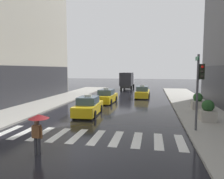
{
  "coord_description": "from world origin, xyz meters",
  "views": [
    {
      "loc": [
        3.8,
        -8.64,
        4.03
      ],
      "look_at": [
        0.56,
        8.0,
        2.37
      ],
      "focal_mm": 33.39,
      "sensor_mm": 36.0,
      "label": 1
    }
  ],
  "objects_px": {
    "taxi_third": "(143,93)",
    "planter_mid_block": "(198,102)",
    "traffic_light_pole": "(199,82)",
    "taxi_lead": "(88,107)",
    "taxi_second": "(107,97)",
    "pedestrian_with_umbrella": "(38,123)",
    "box_truck": "(127,80)",
    "planter_near_corner": "(208,111)"
  },
  "relations": [
    {
      "from": "taxi_third",
      "to": "planter_mid_block",
      "type": "xyz_separation_m",
      "value": [
        5.72,
        -8.43,
        0.15
      ]
    },
    {
      "from": "traffic_light_pole",
      "to": "taxi_lead",
      "type": "height_order",
      "value": "traffic_light_pole"
    },
    {
      "from": "taxi_lead",
      "to": "taxi_third",
      "type": "xyz_separation_m",
      "value": [
        4.2,
        12.17,
        0.0
      ]
    },
    {
      "from": "traffic_light_pole",
      "to": "planter_mid_block",
      "type": "xyz_separation_m",
      "value": [
        1.5,
        7.51,
        -2.38
      ]
    },
    {
      "from": "taxi_second",
      "to": "pedestrian_with_umbrella",
      "type": "xyz_separation_m",
      "value": [
        0.18,
        -15.57,
        0.79
      ]
    },
    {
      "from": "box_truck",
      "to": "taxi_third",
      "type": "bearing_deg",
      "value": -73.32
    },
    {
      "from": "traffic_light_pole",
      "to": "box_truck",
      "type": "height_order",
      "value": "traffic_light_pole"
    },
    {
      "from": "taxi_second",
      "to": "planter_near_corner",
      "type": "distance_m",
      "value": 12.29
    },
    {
      "from": "taxi_lead",
      "to": "box_truck",
      "type": "height_order",
      "value": "box_truck"
    },
    {
      "from": "taxi_lead",
      "to": "taxi_third",
      "type": "height_order",
      "value": "same"
    },
    {
      "from": "taxi_lead",
      "to": "box_truck",
      "type": "distance_m",
      "value": 24.41
    },
    {
      "from": "taxi_second",
      "to": "box_truck",
      "type": "xyz_separation_m",
      "value": [
        0.39,
        17.62,
        1.13
      ]
    },
    {
      "from": "taxi_second",
      "to": "pedestrian_with_umbrella",
      "type": "bearing_deg",
      "value": -89.34
    },
    {
      "from": "taxi_second",
      "to": "taxi_lead",
      "type": "bearing_deg",
      "value": -91.3
    },
    {
      "from": "box_truck",
      "to": "planter_mid_block",
      "type": "height_order",
      "value": "box_truck"
    },
    {
      "from": "taxi_third",
      "to": "planter_near_corner",
      "type": "height_order",
      "value": "taxi_third"
    },
    {
      "from": "taxi_third",
      "to": "pedestrian_with_umbrella",
      "type": "distance_m",
      "value": 21.36
    },
    {
      "from": "traffic_light_pole",
      "to": "taxi_lead",
      "type": "xyz_separation_m",
      "value": [
        -8.42,
        3.76,
        -2.53
      ]
    },
    {
      "from": "pedestrian_with_umbrella",
      "to": "taxi_second",
      "type": "bearing_deg",
      "value": 90.66
    },
    {
      "from": "pedestrian_with_umbrella",
      "to": "planter_mid_block",
      "type": "bearing_deg",
      "value": 52.67
    },
    {
      "from": "taxi_second",
      "to": "pedestrian_with_umbrella",
      "type": "height_order",
      "value": "pedestrian_with_umbrella"
    },
    {
      "from": "taxi_third",
      "to": "traffic_light_pole",
      "type": "bearing_deg",
      "value": -75.17
    },
    {
      "from": "taxi_third",
      "to": "pedestrian_with_umbrella",
      "type": "relative_size",
      "value": 2.36
    },
    {
      "from": "pedestrian_with_umbrella",
      "to": "planter_mid_block",
      "type": "height_order",
      "value": "pedestrian_with_umbrella"
    },
    {
      "from": "traffic_light_pole",
      "to": "taxi_lead",
      "type": "relative_size",
      "value": 1.04
    },
    {
      "from": "planter_near_corner",
      "to": "taxi_lead",
      "type": "bearing_deg",
      "value": 174.06
    },
    {
      "from": "planter_mid_block",
      "to": "planter_near_corner",
      "type": "bearing_deg",
      "value": -92.86
    },
    {
      "from": "traffic_light_pole",
      "to": "taxi_second",
      "type": "height_order",
      "value": "traffic_light_pole"
    },
    {
      "from": "taxi_lead",
      "to": "pedestrian_with_umbrella",
      "type": "xyz_separation_m",
      "value": [
        0.33,
        -8.82,
        0.79
      ]
    },
    {
      "from": "taxi_third",
      "to": "box_truck",
      "type": "distance_m",
      "value": 12.79
    },
    {
      "from": "planter_mid_block",
      "to": "taxi_lead",
      "type": "bearing_deg",
      "value": -159.3
    },
    {
      "from": "pedestrian_with_umbrella",
      "to": "planter_near_corner",
      "type": "height_order",
      "value": "pedestrian_with_umbrella"
    },
    {
      "from": "taxi_lead",
      "to": "planter_near_corner",
      "type": "height_order",
      "value": "taxi_lead"
    },
    {
      "from": "pedestrian_with_umbrella",
      "to": "planter_mid_block",
      "type": "relative_size",
      "value": 1.21
    },
    {
      "from": "taxi_third",
      "to": "pedestrian_with_umbrella",
      "type": "bearing_deg",
      "value": -100.44
    },
    {
      "from": "traffic_light_pole",
      "to": "planter_mid_block",
      "type": "relative_size",
      "value": 3.0
    },
    {
      "from": "traffic_light_pole",
      "to": "box_truck",
      "type": "relative_size",
      "value": 0.64
    },
    {
      "from": "taxi_lead",
      "to": "taxi_second",
      "type": "relative_size",
      "value": 1.0
    },
    {
      "from": "taxi_second",
      "to": "planter_near_corner",
      "type": "xyz_separation_m",
      "value": [
        9.53,
        -7.76,
        0.15
      ]
    },
    {
      "from": "taxi_lead",
      "to": "taxi_second",
      "type": "height_order",
      "value": "same"
    },
    {
      "from": "traffic_light_pole",
      "to": "planter_near_corner",
      "type": "xyz_separation_m",
      "value": [
        1.26,
        2.75,
        -2.38
      ]
    },
    {
      "from": "taxi_lead",
      "to": "planter_mid_block",
      "type": "relative_size",
      "value": 2.88
    }
  ]
}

